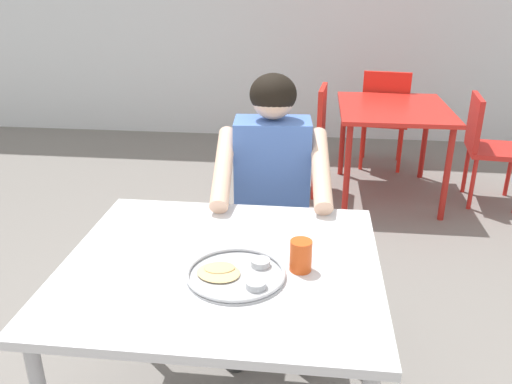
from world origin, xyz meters
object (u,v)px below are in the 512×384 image
at_px(table_foreground, 222,281).
at_px(table_background_red, 393,117).
at_px(chair_red_left, 308,132).
at_px(chair_red_far, 384,114).
at_px(thali_tray, 236,274).
at_px(diner_foreground, 272,189).
at_px(chair_red_right, 487,142).
at_px(drinking_cup, 301,255).
at_px(chair_foreground, 272,216).

xyz_separation_m(table_foreground, table_background_red, (0.87, 2.40, -0.04)).
distance_m(chair_red_left, chair_red_far, 0.89).
height_order(thali_tray, chair_red_far, chair_red_far).
xyz_separation_m(thali_tray, diner_foreground, (0.05, 0.75, -0.02)).
relative_size(table_background_red, chair_red_far, 1.09).
bearing_deg(chair_red_right, chair_red_far, 134.93).
bearing_deg(drinking_cup, thali_tray, -163.06).
xyz_separation_m(chair_red_left, chair_red_far, (0.64, 0.61, 0.01)).
xyz_separation_m(chair_foreground, chair_red_right, (1.45, 1.46, -0.02)).
bearing_deg(chair_red_left, chair_red_right, -2.36).
height_order(drinking_cup, chair_red_left, drinking_cup).
bearing_deg(thali_tray, table_background_red, 72.02).
relative_size(drinking_cup, chair_red_far, 0.12).
bearing_deg(chair_red_left, drinking_cup, -89.53).
xyz_separation_m(chair_foreground, table_background_red, (0.77, 1.51, 0.14)).
height_order(chair_red_left, chair_red_right, chair_red_left).
bearing_deg(chair_red_far, chair_red_left, -136.28).
bearing_deg(table_background_red, chair_red_left, 179.70).
distance_m(thali_tray, chair_red_far, 3.22).
distance_m(drinking_cup, chair_red_left, 2.45).
relative_size(chair_foreground, table_background_red, 0.88).
height_order(table_foreground, chair_red_right, chair_red_right).
height_order(table_foreground, chair_red_left, chair_red_left).
bearing_deg(table_background_red, chair_red_far, 88.59).
bearing_deg(chair_red_right, diner_foreground, -130.54).
height_order(table_background_red, chair_red_left, chair_red_left).
relative_size(chair_foreground, chair_red_far, 0.97).
height_order(chair_foreground, chair_red_left, same).
distance_m(diner_foreground, chair_red_right, 2.23).
distance_m(table_background_red, chair_red_right, 0.70).
xyz_separation_m(table_background_red, chair_red_right, (0.68, -0.05, -0.15)).
bearing_deg(thali_tray, diner_foreground, 86.27).
relative_size(thali_tray, chair_foreground, 0.38).
bearing_deg(chair_red_right, chair_red_left, 177.64).
distance_m(diner_foreground, chair_red_far, 2.49).
bearing_deg(thali_tray, chair_red_right, 58.57).
distance_m(chair_foreground, chair_red_right, 2.06).
xyz_separation_m(drinking_cup, table_background_red, (0.61, 2.43, -0.17)).
xyz_separation_m(diner_foreground, chair_red_right, (1.44, 1.68, -0.26)).
xyz_separation_m(diner_foreground, table_background_red, (0.76, 1.73, -0.10)).
xyz_separation_m(table_foreground, diner_foreground, (0.11, 0.67, 0.07)).
distance_m(table_foreground, drinking_cup, 0.29).
relative_size(chair_foreground, chair_red_left, 1.00).
xyz_separation_m(thali_tray, table_background_red, (0.81, 2.49, -0.12)).
distance_m(drinking_cup, chair_foreground, 0.98).
xyz_separation_m(chair_red_left, chair_red_right, (1.31, -0.05, -0.02)).
bearing_deg(chair_red_right, chair_foreground, -134.78).
xyz_separation_m(diner_foreground, chair_red_far, (0.77, 2.35, -0.23)).
height_order(thali_tray, chair_red_left, chair_red_left).
bearing_deg(chair_red_right, thali_tray, -121.43).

